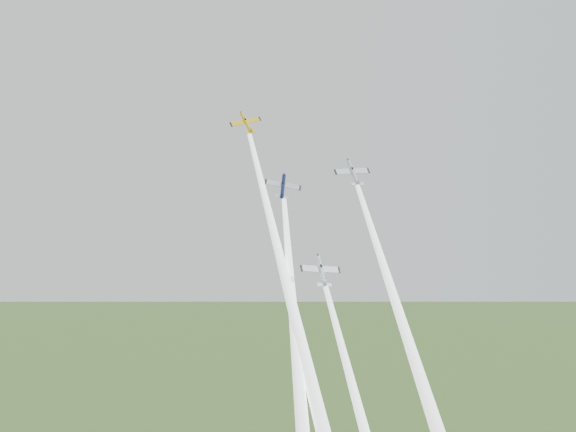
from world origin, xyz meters
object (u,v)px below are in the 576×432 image
at_px(plane_yellow, 247,123).
at_px(plane_navy, 283,186).
at_px(plane_silver_right, 353,173).
at_px(plane_silver_low, 321,271).

height_order(plane_yellow, plane_navy, plane_yellow).
distance_m(plane_yellow, plane_silver_right, 24.37).
relative_size(plane_yellow, plane_navy, 0.94).
bearing_deg(plane_silver_low, plane_navy, 95.89).
xyz_separation_m(plane_yellow, plane_silver_right, (21.16, -5.61, -10.71)).
height_order(plane_yellow, plane_silver_right, plane_yellow).
bearing_deg(plane_silver_right, plane_yellow, 142.20).
height_order(plane_silver_right, plane_silver_low, plane_silver_right).
xyz_separation_m(plane_navy, plane_silver_right, (13.67, 0.61, 2.66)).
distance_m(plane_silver_right, plane_silver_low, 23.77).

